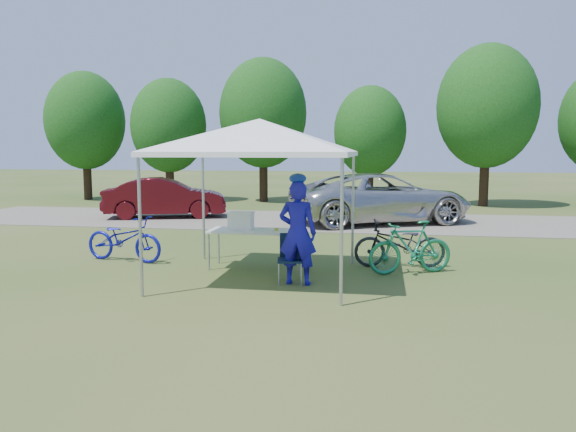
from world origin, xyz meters
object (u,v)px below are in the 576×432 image
Objects in this scene: cyclist at (298,233)px; bike_blue at (124,239)px; minivan at (381,198)px; cooler at (241,221)px; bike_dark at (400,244)px; bike_green at (410,247)px; sedan at (165,198)px; folding_table at (257,232)px; folding_chair at (291,254)px.

bike_blue is (-3.69, 1.33, -0.40)m from cyclist.
cooler is at bearing 135.22° from minivan.
cyclist is 2.41m from bike_dark.
cooler reaches higher than bike_dark.
bike_blue is at bearing -94.36° from bike_dark.
bike_green reaches higher than bike_blue.
bike_blue is at bearing 175.30° from cooler.
sedan reaches higher than bike_green.
folding_table is at bearing -86.55° from bike_dark.
minivan is 1.38× the size of sedan.
cooler is 0.27× the size of cyclist.
cooler is at bearing -166.19° from sedan.
cyclist is 10.07m from sedan.
bike_blue is at bearing 175.81° from folding_table.
bike_blue is at bearing 118.88° from minivan.
bike_green is 7.01m from minivan.
folding_chair is at bearing -41.37° from cooler.
bike_green is at bearing -80.70° from bike_blue.
sedan reaches higher than cooler.
cyclist is at bearing -50.02° from folding_table.
cyclist is 0.32× the size of minivan.
folding_table is 1.03× the size of bike_dark.
folding_table is 0.45× the size of sedan.
bike_dark is 0.32× the size of minivan.
bike_dark is at bearing 174.04° from bike_green.
bike_dark is (1.70, 1.66, -0.41)m from cyclist.
folding_chair is at bearing -58.49° from bike_dark.
minivan is (-0.38, 6.44, 0.32)m from bike_dark.
cyclist is (0.14, -0.15, 0.38)m from folding_chair.
sedan is at bearing -157.03° from bike_green.
minivan reaches higher than bike_dark.
bike_green is at bearing 159.93° from minivan.
bike_green is at bearing -0.36° from folding_table.
folding_chair is 0.47× the size of cyclist.
minivan is (1.46, 7.94, 0.30)m from folding_chair.
cyclist reaches higher than folding_chair.
cooler is 0.27× the size of bike_blue.
cooler is (-1.11, 0.98, 0.42)m from folding_chair.
cooler is at bearing -87.67° from bike_dark.
folding_chair is 8.08m from minivan.
cooler reaches higher than folding_table.
cooler is at bearing -180.00° from folding_table.
sedan reaches higher than bike_blue.
sedan is at bearing 27.05° from bike_blue.
minivan is at bearing -109.54° from sedan.
sedan is at bearing 63.45° from minivan.
folding_chair is (0.81, -0.98, -0.21)m from folding_table.
folding_chair is 0.21× the size of sedan.
cyclist is 1.08× the size of bike_green.
folding_chair is 0.47× the size of bike_dark.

